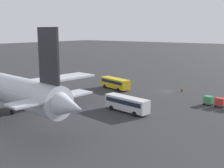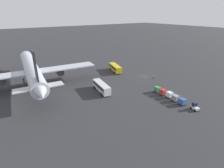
{
  "view_description": "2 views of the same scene",
  "coord_description": "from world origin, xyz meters",
  "px_view_note": "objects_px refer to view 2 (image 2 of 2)",
  "views": [
    {
      "loc": [
        -34.09,
        70.67,
        16.75
      ],
      "look_at": [
        2.88,
        21.52,
        4.97
      ],
      "focal_mm": 45.0,
      "sensor_mm": 36.0,
      "label": 1
    },
    {
      "loc": [
        -51.26,
        52.94,
        26.35
      ],
      "look_at": [
        -3.65,
        19.88,
        2.35
      ],
      "focal_mm": 28.0,
      "sensor_mm": 36.0,
      "label": 2
    }
  ],
  "objects_px": {
    "cargo_cart_grey": "(175,98)",
    "cargo_cart_red": "(163,92)",
    "shuttle_bus_near": "(115,68)",
    "cargo_cart_blue": "(182,101)",
    "cargo_cart_green": "(157,89)",
    "airplane": "(31,70)",
    "baggage_tug": "(195,107)",
    "worker_person": "(154,77)",
    "shuttle_bus_far": "(101,87)",
    "cargo_cart_white": "(170,95)"
  },
  "relations": [
    {
      "from": "airplane",
      "to": "cargo_cart_green",
      "type": "relative_size",
      "value": 25.67
    },
    {
      "from": "cargo_cart_red",
      "to": "cargo_cart_green",
      "type": "relative_size",
      "value": 1.0
    },
    {
      "from": "shuttle_bus_far",
      "to": "cargo_cart_grey",
      "type": "bearing_deg",
      "value": -133.9
    },
    {
      "from": "shuttle_bus_near",
      "to": "baggage_tug",
      "type": "distance_m",
      "value": 41.9
    },
    {
      "from": "cargo_cart_grey",
      "to": "cargo_cart_green",
      "type": "xyz_separation_m",
      "value": [
        7.85,
        -0.43,
        0.0
      ]
    },
    {
      "from": "shuttle_bus_near",
      "to": "cargo_cart_blue",
      "type": "xyz_separation_m",
      "value": [
        -38.0,
        2.24,
        -0.68
      ]
    },
    {
      "from": "airplane",
      "to": "worker_person",
      "type": "height_order",
      "value": "airplane"
    },
    {
      "from": "cargo_cart_grey",
      "to": "cargo_cart_red",
      "type": "bearing_deg",
      "value": -3.16
    },
    {
      "from": "worker_person",
      "to": "baggage_tug",
      "type": "bearing_deg",
      "value": 159.03
    },
    {
      "from": "shuttle_bus_far",
      "to": "cargo_cart_grey",
      "type": "relative_size",
      "value": 5.01
    },
    {
      "from": "cargo_cart_white",
      "to": "cargo_cart_blue",
      "type": "bearing_deg",
      "value": 172.5
    },
    {
      "from": "worker_person",
      "to": "cargo_cart_white",
      "type": "distance_m",
      "value": 18.15
    },
    {
      "from": "shuttle_bus_far",
      "to": "cargo_cart_green",
      "type": "xyz_separation_m",
      "value": [
        -11.79,
        -15.78,
        -0.72
      ]
    },
    {
      "from": "shuttle_bus_near",
      "to": "cargo_cart_blue",
      "type": "relative_size",
      "value": 5.02
    },
    {
      "from": "shuttle_bus_near",
      "to": "cargo_cart_white",
      "type": "height_order",
      "value": "shuttle_bus_near"
    },
    {
      "from": "shuttle_bus_near",
      "to": "shuttle_bus_far",
      "type": "relative_size",
      "value": 1.0
    },
    {
      "from": "shuttle_bus_far",
      "to": "cargo_cart_blue",
      "type": "bearing_deg",
      "value": -137.74
    },
    {
      "from": "cargo_cart_grey",
      "to": "cargo_cart_white",
      "type": "distance_m",
      "value": 2.65
    },
    {
      "from": "shuttle_bus_near",
      "to": "cargo_cart_red",
      "type": "xyz_separation_m",
      "value": [
        -30.16,
        1.71,
        -0.68
      ]
    },
    {
      "from": "worker_person",
      "to": "cargo_cart_blue",
      "type": "bearing_deg",
      "value": 154.33
    },
    {
      "from": "shuttle_bus_near",
      "to": "shuttle_bus_far",
      "type": "bearing_deg",
      "value": 147.78
    },
    {
      "from": "shuttle_bus_near",
      "to": "worker_person",
      "type": "xyz_separation_m",
      "value": [
        -17.2,
        -7.76,
        -1.0
      ]
    },
    {
      "from": "worker_person",
      "to": "cargo_cart_red",
      "type": "distance_m",
      "value": 16.05
    },
    {
      "from": "cargo_cart_red",
      "to": "worker_person",
      "type": "bearing_deg",
      "value": -36.16
    },
    {
      "from": "cargo_cart_red",
      "to": "cargo_cart_green",
      "type": "bearing_deg",
      "value": -3.1
    },
    {
      "from": "baggage_tug",
      "to": "cargo_cart_green",
      "type": "relative_size",
      "value": 1.26
    },
    {
      "from": "shuttle_bus_far",
      "to": "baggage_tug",
      "type": "height_order",
      "value": "shuttle_bus_far"
    },
    {
      "from": "shuttle_bus_far",
      "to": "shuttle_bus_near",
      "type": "bearing_deg",
      "value": -39.69
    },
    {
      "from": "shuttle_bus_near",
      "to": "cargo_cart_blue",
      "type": "distance_m",
      "value": 38.08
    },
    {
      "from": "cargo_cart_red",
      "to": "cargo_cart_blue",
      "type": "bearing_deg",
      "value": 176.13
    },
    {
      "from": "shuttle_bus_near",
      "to": "cargo_cart_white",
      "type": "xyz_separation_m",
      "value": [
        -32.77,
        1.55,
        -0.68
      ]
    },
    {
      "from": "shuttle_bus_near",
      "to": "cargo_cart_grey",
      "type": "height_order",
      "value": "shuttle_bus_near"
    },
    {
      "from": "baggage_tug",
      "to": "worker_person",
      "type": "relative_size",
      "value": 1.54
    },
    {
      "from": "worker_person",
      "to": "cargo_cart_grey",
      "type": "height_order",
      "value": "cargo_cart_grey"
    },
    {
      "from": "cargo_cart_white",
      "to": "cargo_cart_red",
      "type": "relative_size",
      "value": 1.0
    },
    {
      "from": "airplane",
      "to": "baggage_tug",
      "type": "xyz_separation_m",
      "value": [
        -45.58,
        -34.17,
        -5.53
      ]
    },
    {
      "from": "worker_person",
      "to": "cargo_cart_green",
      "type": "xyz_separation_m",
      "value": [
        -10.34,
        9.33,
        0.32
      ]
    },
    {
      "from": "cargo_cart_grey",
      "to": "cargo_cart_green",
      "type": "height_order",
      "value": "same"
    },
    {
      "from": "shuttle_bus_near",
      "to": "cargo_cart_blue",
      "type": "height_order",
      "value": "shuttle_bus_near"
    },
    {
      "from": "shuttle_bus_far",
      "to": "cargo_cart_white",
      "type": "relative_size",
      "value": 5.01
    },
    {
      "from": "airplane",
      "to": "shuttle_bus_near",
      "type": "height_order",
      "value": "airplane"
    },
    {
      "from": "shuttle_bus_near",
      "to": "cargo_cart_green",
      "type": "bearing_deg",
      "value": -167.71
    },
    {
      "from": "shuttle_bus_near",
      "to": "cargo_cart_grey",
      "type": "bearing_deg",
      "value": -167.69
    },
    {
      "from": "worker_person",
      "to": "cargo_cart_white",
      "type": "relative_size",
      "value": 0.82
    },
    {
      "from": "cargo_cart_grey",
      "to": "cargo_cart_white",
      "type": "height_order",
      "value": "same"
    },
    {
      "from": "baggage_tug",
      "to": "cargo_cart_blue",
      "type": "height_order",
      "value": "baggage_tug"
    },
    {
      "from": "shuttle_bus_near",
      "to": "cargo_cart_red",
      "type": "relative_size",
      "value": 5.02
    },
    {
      "from": "cargo_cart_blue",
      "to": "baggage_tug",
      "type": "bearing_deg",
      "value": -171.9
    },
    {
      "from": "baggage_tug",
      "to": "cargo_cart_grey",
      "type": "relative_size",
      "value": 1.26
    },
    {
      "from": "shuttle_bus_far",
      "to": "cargo_cart_grey",
      "type": "xyz_separation_m",
      "value": [
        -19.64,
        -15.35,
        -0.72
      ]
    }
  ]
}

